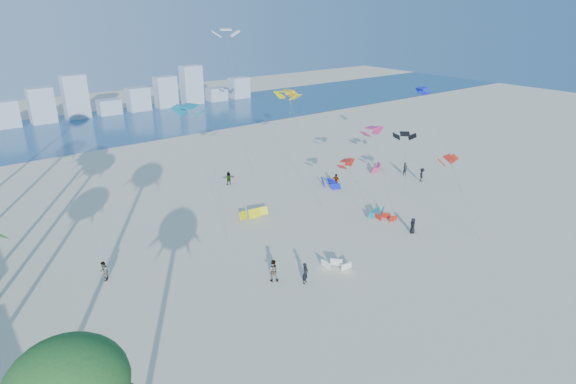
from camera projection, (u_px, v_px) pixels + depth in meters
ground at (394, 329)px, 33.18m from camera, size 220.00×220.00×0.00m
ocean at (86, 129)px, 86.56m from camera, size 220.00×220.00×0.00m
kitesurfer_near at (305, 273)px, 38.40m from camera, size 0.78×0.68×1.78m
kitesurfer_mid at (273, 270)px, 38.71m from camera, size 1.15×1.11×1.87m
kitesurfers_far at (320, 192)px, 55.08m from camera, size 40.57×23.62×1.84m
grounded_kites at (333, 201)px, 53.60m from camera, size 24.89×18.36×1.05m
flying_kites at (310, 99)px, 52.61m from camera, size 31.88×34.77×18.62m
distant_skyline at (62, 104)px, 92.19m from camera, size 85.00×3.00×8.40m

